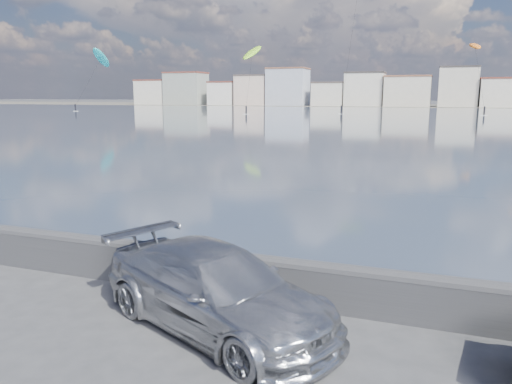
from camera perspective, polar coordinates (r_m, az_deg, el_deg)
ground at (r=9.89m, az=-14.05°, el=-16.56°), size 700.00×700.00×0.00m
bay_water at (r=98.93m, az=17.13°, el=8.03°), size 500.00×177.00×0.00m
far_shore_strip at (r=207.30m, az=18.76°, el=9.31°), size 500.00×60.00×0.00m
seawall at (r=11.79m, az=-6.81°, el=-8.58°), size 400.00×0.36×1.08m
far_buildings at (r=193.23m, az=19.16°, el=10.98°), size 240.79×13.26×14.60m
car_silver at (r=9.94m, az=-4.54°, el=-11.04°), size 5.93×4.34×1.60m
kitesurfer_4 at (r=149.98m, az=-17.30°, el=14.37°), size 4.44×14.30×17.54m
kitesurfer_7 at (r=134.02m, az=23.76°, el=14.92°), size 4.45×20.36×17.12m
kitesurfer_10 at (r=125.81m, az=-0.43°, el=15.58°), size 5.11×15.87×16.74m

